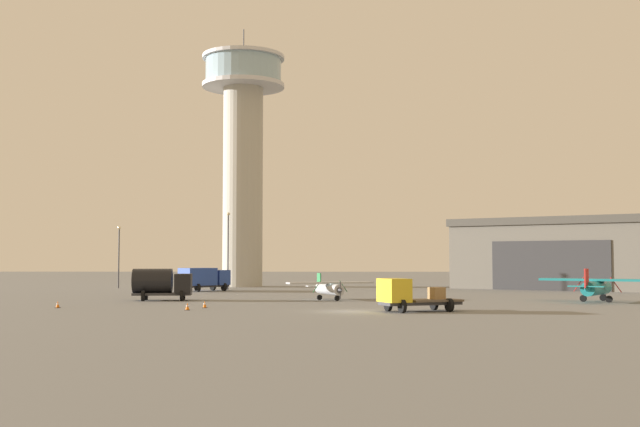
{
  "coord_description": "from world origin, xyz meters",
  "views": [
    {
      "loc": [
        -0.72,
        -60.54,
        3.89
      ],
      "look_at": [
        -2.92,
        27.86,
        9.02
      ],
      "focal_mm": 44.87,
      "sensor_mm": 36.0,
      "label": 1
    }
  ],
  "objects": [
    {
      "name": "ground_plane",
      "position": [
        0.0,
        0.0,
        0.0
      ],
      "size": [
        400.0,
        400.0,
        0.0
      ],
      "primitive_type": "plane",
      "color": "slate"
    },
    {
      "name": "traffic_cone_near_left",
      "position": [
        -23.55,
        3.78,
        0.27
      ],
      "size": [
        0.36,
        0.36,
        0.56
      ],
      "color": "black",
      "rests_on": "ground_plane"
    },
    {
      "name": "light_post_west",
      "position": [
        -31.15,
        48.74,
        5.08
      ],
      "size": [
        0.44,
        0.44,
        8.51
      ],
      "color": "#38383D",
      "rests_on": "ground_plane"
    },
    {
      "name": "light_post_east",
      "position": [
        -15.36,
        43.74,
        5.92
      ],
      "size": [
        0.44,
        0.44,
        10.11
      ],
      "color": "#38383D",
      "rests_on": "ground_plane"
    },
    {
      "name": "traffic_cone_near_right",
      "position": [
        -12.5,
        1.13,
        0.28
      ],
      "size": [
        0.36,
        0.36,
        0.57
      ],
      "color": "black",
      "rests_on": "ground_plane"
    },
    {
      "name": "control_tower",
      "position": [
        -14.88,
        55.32,
        21.04
      ],
      "size": [
        12.05,
        12.05,
        37.89
      ],
      "color": "#B2AD9E",
      "rests_on": "ground_plane"
    },
    {
      "name": "traffic_cone_mid_apron",
      "position": [
        -11.67,
        4.11,
        0.28
      ],
      "size": [
        0.36,
        0.36,
        0.56
      ],
      "color": "black",
      "rests_on": "ground_plane"
    },
    {
      "name": "airplane_silver",
      "position": [
        -1.78,
        17.17,
        1.19
      ],
      "size": [
        8.47,
        6.7,
        2.55
      ],
      "rotation": [
        0.0,
        0.0,
        5.09
      ],
      "color": "#B7BABF",
      "rests_on": "ground_plane"
    },
    {
      "name": "truck_flatbed_yellow",
      "position": [
        4.42,
        -0.28,
        1.22
      ],
      "size": [
        6.61,
        4.78,
        2.49
      ],
      "rotation": [
        0.0,
        0.0,
        3.54
      ],
      "color": "#38383D",
      "rests_on": "ground_plane"
    },
    {
      "name": "hangar",
      "position": [
        30.48,
        48.74,
        4.72
      ],
      "size": [
        33.47,
        30.32,
        9.4
      ],
      "rotation": [
        0.0,
        0.0,
        -2.13
      ],
      "color": "#6B665B",
      "rests_on": "ground_plane"
    },
    {
      "name": "truck_fuel_tanker_black",
      "position": [
        -17.82,
        15.71,
        1.67
      ],
      "size": [
        5.77,
        3.72,
        3.04
      ],
      "rotation": [
        0.0,
        0.0,
        0.11
      ],
      "color": "#38383D",
      "rests_on": "ground_plane"
    },
    {
      "name": "truck_box_blue",
      "position": [
        -17.62,
        38.38,
        1.63
      ],
      "size": [
        6.16,
        6.26,
        2.87
      ],
      "rotation": [
        0.0,
        0.0,
        0.8
      ],
      "color": "#38383D",
      "rests_on": "ground_plane"
    },
    {
      "name": "airplane_teal",
      "position": [
        22.89,
        13.86,
        1.45
      ],
      "size": [
        9.78,
        7.88,
        3.11
      ],
      "rotation": [
        0.0,
        0.0,
        1.03
      ],
      "color": "teal",
      "rests_on": "ground_plane"
    }
  ]
}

